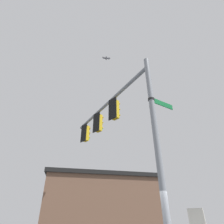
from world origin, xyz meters
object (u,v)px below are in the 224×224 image
Objects in this scene: street_name_sign at (158,102)px; bird_flying at (106,58)px; traffic_light_mid_inner at (99,123)px; traffic_light_nearest_pole at (115,110)px; traffic_light_mid_outer at (86,133)px.

bird_flying is at bearing -156.93° from street_name_sign.
street_name_sign is (4.40, -0.78, -0.89)m from traffic_light_mid_inner.
traffic_light_mid_inner is 4.56m from street_name_sign.
traffic_light_nearest_pole and traffic_light_mid_inner have the same top height.
street_name_sign is (6.16, -1.24, -0.89)m from traffic_light_mid_outer.
street_name_sign is 3.40× the size of bird_flying.
traffic_light_nearest_pole is 2.81m from street_name_sign.
bird_flying is (-2.11, -0.90, 3.30)m from street_name_sign.
traffic_light_mid_inner is at bearing 165.41° from traffic_light_nearest_pole.
traffic_light_mid_outer is 6.35m from street_name_sign.
street_name_sign is at bearing -7.00° from traffic_light_nearest_pole.
traffic_light_nearest_pole and traffic_light_mid_outer have the same top height.
bird_flying reaches higher than traffic_light_nearest_pole.
traffic_light_nearest_pole is 2.75m from bird_flying.
traffic_light_mid_inner is 1.05× the size of street_name_sign.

